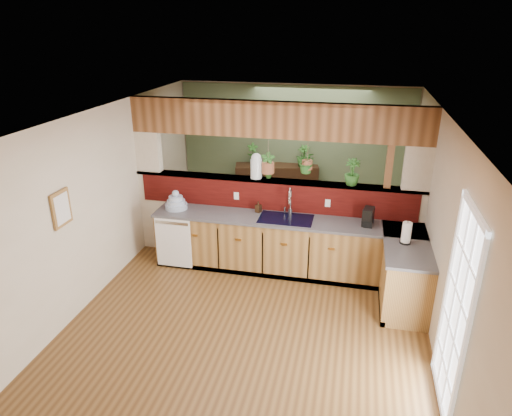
% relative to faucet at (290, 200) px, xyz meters
% --- Properties ---
extents(ground, '(4.60, 7.00, 0.01)m').
position_rel_faucet_xyz_m(ground, '(-0.28, -1.13, -1.14)').
color(ground, brown).
rests_on(ground, ground).
extents(ceiling, '(4.60, 7.00, 0.01)m').
position_rel_faucet_xyz_m(ceiling, '(-0.28, -1.13, 1.46)').
color(ceiling, brown).
rests_on(ceiling, ground).
extents(wall_back, '(4.60, 0.02, 2.60)m').
position_rel_faucet_xyz_m(wall_back, '(-0.28, 2.37, 0.16)').
color(wall_back, beige).
rests_on(wall_back, ground).
extents(wall_left, '(0.02, 7.00, 2.60)m').
position_rel_faucet_xyz_m(wall_left, '(-2.58, -1.13, 0.16)').
color(wall_left, beige).
rests_on(wall_left, ground).
extents(wall_right, '(0.02, 7.00, 2.60)m').
position_rel_faucet_xyz_m(wall_right, '(2.02, -1.13, 0.16)').
color(wall_right, beige).
rests_on(wall_right, ground).
extents(pass_through_partition, '(4.60, 0.21, 2.60)m').
position_rel_faucet_xyz_m(pass_through_partition, '(-0.25, 0.22, 0.05)').
color(pass_through_partition, beige).
rests_on(pass_through_partition, ground).
extents(pass_through_ledge, '(4.60, 0.21, 0.04)m').
position_rel_faucet_xyz_m(pass_through_ledge, '(-0.28, 0.22, 0.23)').
color(pass_through_ledge, brown).
rests_on(pass_through_ledge, ground).
extents(header_beam, '(4.60, 0.15, 0.55)m').
position_rel_faucet_xyz_m(header_beam, '(-0.28, 0.22, 1.18)').
color(header_beam, brown).
rests_on(header_beam, ground).
extents(sage_backwall, '(4.55, 0.02, 2.55)m').
position_rel_faucet_xyz_m(sage_backwall, '(-0.28, 2.35, 0.16)').
color(sage_backwall, '#556A48').
rests_on(sage_backwall, ground).
extents(countertop, '(4.14, 1.52, 0.90)m').
position_rel_faucet_xyz_m(countertop, '(0.56, -0.26, -0.69)').
color(countertop, brown).
rests_on(countertop, ground).
extents(dishwasher, '(0.58, 0.03, 0.82)m').
position_rel_faucet_xyz_m(dishwasher, '(-1.76, -0.47, -0.69)').
color(dishwasher, white).
rests_on(dishwasher, ground).
extents(navy_sink, '(0.82, 0.50, 0.18)m').
position_rel_faucet_xyz_m(navy_sink, '(-0.03, -0.16, -0.32)').
color(navy_sink, black).
rests_on(navy_sink, countertop).
extents(french_door, '(0.06, 1.02, 2.16)m').
position_rel_faucet_xyz_m(french_door, '(1.99, -2.43, -0.09)').
color(french_door, white).
rests_on(french_door, ground).
extents(framed_print, '(0.04, 0.35, 0.45)m').
position_rel_faucet_xyz_m(framed_print, '(-2.55, -1.93, 0.41)').
color(framed_print, brown).
rests_on(framed_print, wall_left).
extents(faucet, '(0.20, 0.20, 0.45)m').
position_rel_faucet_xyz_m(faucet, '(0.00, 0.00, 0.00)').
color(faucet, '#B7B7B2').
rests_on(faucet, countertop).
extents(dish_stack, '(0.35, 0.35, 0.31)m').
position_rel_faucet_xyz_m(dish_stack, '(-1.81, -0.13, -0.15)').
color(dish_stack, '#A0B2CF').
rests_on(dish_stack, countertop).
extents(soap_dispenser, '(0.11, 0.11, 0.18)m').
position_rel_faucet_xyz_m(soap_dispenser, '(-0.50, 0.01, -0.15)').
color(soap_dispenser, '#3A2515').
rests_on(soap_dispenser, countertop).
extents(coffee_maker, '(0.14, 0.24, 0.27)m').
position_rel_faucet_xyz_m(coffee_maker, '(1.18, -0.13, -0.12)').
color(coffee_maker, black).
rests_on(coffee_maker, countertop).
extents(paper_towel, '(0.15, 0.15, 0.32)m').
position_rel_faucet_xyz_m(paper_towel, '(1.68, -0.62, -0.10)').
color(paper_towel, black).
rests_on(paper_towel, countertop).
extents(glass_jar, '(0.18, 0.18, 0.41)m').
position_rel_faucet_xyz_m(glass_jar, '(-0.58, 0.22, 0.45)').
color(glass_jar, silver).
rests_on(glass_jar, pass_through_ledge).
extents(ledge_plant_right, '(0.24, 0.24, 0.40)m').
position_rel_faucet_xyz_m(ledge_plant_right, '(0.90, 0.22, 0.45)').
color(ledge_plant_right, '#24551D').
rests_on(ledge_plant_right, pass_through_ledge).
extents(hanging_plant_a, '(0.25, 0.20, 0.56)m').
position_rel_faucet_xyz_m(hanging_plant_a, '(-0.39, 0.22, 0.60)').
color(hanging_plant_a, brown).
rests_on(hanging_plant_a, header_beam).
extents(hanging_plant_b, '(0.37, 0.34, 0.46)m').
position_rel_faucet_xyz_m(hanging_plant_b, '(0.22, 0.22, 0.71)').
color(hanging_plant_b, brown).
rests_on(hanging_plant_b, header_beam).
extents(shelving_console, '(1.69, 0.79, 1.09)m').
position_rel_faucet_xyz_m(shelving_console, '(-0.58, 2.12, -0.64)').
color(shelving_console, black).
rests_on(shelving_console, ground).
extents(shelf_plant_a, '(0.25, 0.21, 0.42)m').
position_rel_faucet_xyz_m(shelf_plant_a, '(-1.07, 2.12, 0.11)').
color(shelf_plant_a, '#24551D').
rests_on(shelf_plant_a, shelving_console).
extents(shelf_plant_b, '(0.31, 0.31, 0.43)m').
position_rel_faucet_xyz_m(shelf_plant_b, '(-0.06, 2.12, 0.12)').
color(shelf_plant_b, '#24551D').
rests_on(shelf_plant_b, shelving_console).
extents(floor_plant, '(0.85, 0.80, 0.75)m').
position_rel_faucet_xyz_m(floor_plant, '(0.35, 1.43, -0.77)').
color(floor_plant, '#24551D').
rests_on(floor_plant, ground).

